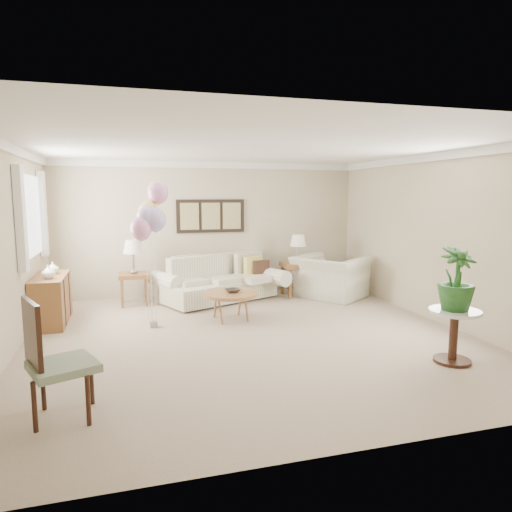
% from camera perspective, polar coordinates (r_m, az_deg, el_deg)
% --- Properties ---
extents(ground_plane, '(6.00, 6.00, 0.00)m').
position_cam_1_polar(ground_plane, '(6.46, -0.71, -10.04)').
color(ground_plane, tan).
extents(room_shell, '(6.04, 6.04, 2.60)m').
position_cam_1_polar(room_shell, '(6.23, -1.94, 4.54)').
color(room_shell, beige).
rests_on(room_shell, ground).
extents(wall_art_triptych, '(1.35, 0.06, 0.65)m').
position_cam_1_polar(wall_art_triptych, '(9.06, -5.68, 4.99)').
color(wall_art_triptych, black).
rests_on(wall_art_triptych, ground).
extents(sofa, '(2.59, 1.62, 0.84)m').
position_cam_1_polar(sofa, '(8.55, -4.51, -3.37)').
color(sofa, white).
rests_on(sofa, ground).
extents(end_table_left, '(0.53, 0.48, 0.58)m').
position_cam_1_polar(end_table_left, '(8.44, -15.00, -2.73)').
color(end_table_left, brown).
rests_on(end_table_left, ground).
extents(end_table_right, '(0.60, 0.54, 0.65)m').
position_cam_1_polar(end_table_right, '(8.94, 5.24, -1.51)').
color(end_table_right, brown).
rests_on(end_table_right, ground).
extents(lamp_left, '(0.34, 0.34, 0.60)m').
position_cam_1_polar(lamp_left, '(8.36, -15.13, 1.01)').
color(lamp_left, gray).
rests_on(lamp_left, end_table_left).
extents(lamp_right, '(0.31, 0.31, 0.55)m').
position_cam_1_polar(lamp_right, '(8.88, 5.28, 1.82)').
color(lamp_right, gray).
rests_on(lamp_right, end_table_right).
extents(coffee_table, '(0.87, 0.87, 0.44)m').
position_cam_1_polar(coffee_table, '(7.21, -3.19, -4.83)').
color(coffee_table, '#9B653E').
rests_on(coffee_table, ground).
extents(decor_bowl, '(0.28, 0.28, 0.06)m').
position_cam_1_polar(decor_bowl, '(7.19, -2.93, -4.35)').
color(decor_bowl, '#2A231B').
rests_on(decor_bowl, coffee_table).
extents(armchair, '(1.59, 1.63, 0.80)m').
position_cam_1_polar(armchair, '(8.87, 9.21, -2.61)').
color(armchair, white).
rests_on(armchair, ground).
extents(side_table, '(0.59, 0.59, 0.63)m').
position_cam_1_polar(side_table, '(5.87, 23.54, -7.67)').
color(side_table, silver).
rests_on(side_table, ground).
extents(potted_plant, '(0.43, 0.43, 0.74)m').
position_cam_1_polar(potted_plant, '(5.74, 23.75, -2.62)').
color(potted_plant, '#1B4C1A').
rests_on(potted_plant, side_table).
extents(accent_chair, '(0.69, 0.68, 1.07)m').
position_cam_1_polar(accent_chair, '(4.43, -24.05, -11.53)').
color(accent_chair, gray).
rests_on(accent_chair, ground).
extents(credenza, '(0.46, 1.20, 0.74)m').
position_cam_1_polar(credenza, '(7.70, -24.21, -4.99)').
color(credenza, brown).
rests_on(credenza, ground).
extents(vase_white, '(0.20, 0.20, 0.20)m').
position_cam_1_polar(vase_white, '(7.37, -24.53, -1.81)').
color(vase_white, silver).
rests_on(vase_white, credenza).
extents(vase_sage, '(0.20, 0.20, 0.19)m').
position_cam_1_polar(vase_sage, '(7.79, -24.07, -1.36)').
color(vase_sage, beige).
rests_on(vase_sage, credenza).
extents(balloon_cluster, '(0.57, 0.54, 2.18)m').
position_cam_1_polar(balloon_cluster, '(6.77, -13.11, 5.02)').
color(balloon_cluster, gray).
rests_on(balloon_cluster, ground).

